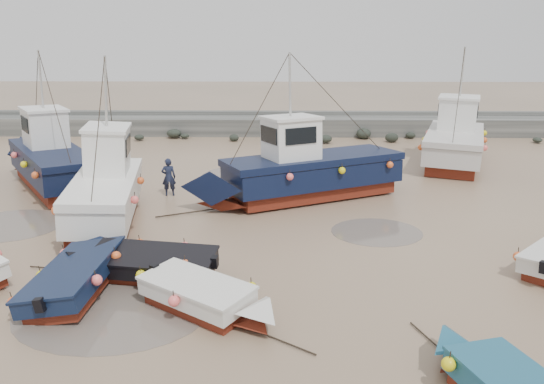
{
  "coord_description": "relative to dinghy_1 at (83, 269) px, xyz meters",
  "views": [
    {
      "loc": [
        2.1,
        -14.94,
        7.22
      ],
      "look_at": [
        1.83,
        3.76,
        1.4
      ],
      "focal_mm": 35.0,
      "sensor_mm": 36.0,
      "label": 1
    }
  ],
  "objects": [
    {
      "name": "cabin_boat_0",
      "position": [
        -5.22,
        10.29,
        0.8
      ],
      "size": [
        6.98,
        8.93,
        6.22
      ],
      "rotation": [
        0.0,
        0.0,
        0.63
      ],
      "color": "maroon",
      "rests_on": "ground"
    },
    {
      "name": "cabin_boat_3",
      "position": [
        15.36,
        15.04,
        0.8
      ],
      "size": [
        5.37,
        9.77,
        6.22
      ],
      "rotation": [
        0.0,
        0.0,
        -0.35
      ],
      "color": "maroon",
      "rests_on": "ground"
    },
    {
      "name": "dinghy_5",
      "position": [
        3.81,
        -1.49,
        0.02
      ],
      "size": [
        4.74,
        3.62,
        1.43
      ],
      "rotation": [
        0.0,
        0.0,
        -2.18
      ],
      "color": "maroon",
      "rests_on": "ground"
    },
    {
      "name": "cabin_boat_2",
      "position": [
        6.59,
        8.38,
        0.77
      ],
      "size": [
        10.52,
        6.24,
        6.22
      ],
      "rotation": [
        0.0,
        0.0,
        2.0
      ],
      "color": "maroon",
      "rests_on": "ground"
    },
    {
      "name": "dinghy_4",
      "position": [
        1.56,
        0.62,
        0.0
      ],
      "size": [
        6.07,
        2.32,
        1.43
      ],
      "rotation": [
        0.0,
        0.0,
        1.42
      ],
      "color": "maroon",
      "rests_on": "ground"
    },
    {
      "name": "puddle_c",
      "position": [
        -4.59,
        4.92,
        -0.54
      ],
      "size": [
        4.02,
        4.02,
        0.01
      ],
      "primitive_type": "cylinder",
      "color": "#63584F",
      "rests_on": "ground"
    },
    {
      "name": "seawall",
      "position": [
        3.63,
        23.06,
        0.09
      ],
      "size": [
        60.0,
        4.92,
        1.5
      ],
      "color": "slate",
      "rests_on": "ground"
    },
    {
      "name": "puddle_b",
      "position": [
        9.29,
        4.42,
        -0.54
      ],
      "size": [
        3.36,
        3.36,
        0.01
      ],
      "primitive_type": "cylinder",
      "color": "#63584F",
      "rests_on": "ground"
    },
    {
      "name": "cabin_boat_1",
      "position": [
        -1.07,
        5.67,
        0.82
      ],
      "size": [
        3.39,
        9.55,
        6.22
      ],
      "rotation": [
        0.0,
        0.0,
        0.16
      ],
      "color": "maroon",
      "rests_on": "ground"
    },
    {
      "name": "ground",
      "position": [
        3.58,
        1.07,
        -0.54
      ],
      "size": [
        120.0,
        120.0,
        0.0
      ],
      "primitive_type": "plane",
      "color": "#967A60",
      "rests_on": "ground"
    },
    {
      "name": "person",
      "position": [
        0.75,
        8.74,
        -0.54
      ],
      "size": [
        0.68,
        0.51,
        1.72
      ],
      "primitive_type": "imported",
      "rotation": [
        0.0,
        0.0,
        3.3
      ],
      "color": "#191F36",
      "rests_on": "ground"
    },
    {
      "name": "puddle_a",
      "position": [
        1.27,
        -1.44,
        -0.54
      ],
      "size": [
        5.19,
        5.19,
        0.01
      ],
      "primitive_type": "cylinder",
      "color": "#63584F",
      "rests_on": "ground"
    },
    {
      "name": "puddle_d",
      "position": [
        4.27,
        11.88,
        -0.54
      ],
      "size": [
        5.2,
        5.2,
        0.01
      ],
      "primitive_type": "cylinder",
      "color": "#63584F",
      "rests_on": "ground"
    },
    {
      "name": "dinghy_1",
      "position": [
        0.0,
        0.0,
        0.0
      ],
      "size": [
        2.34,
        6.33,
        1.43
      ],
      "rotation": [
        0.0,
        0.0,
        -0.04
      ],
      "color": "maroon",
      "rests_on": "ground"
    }
  ]
}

